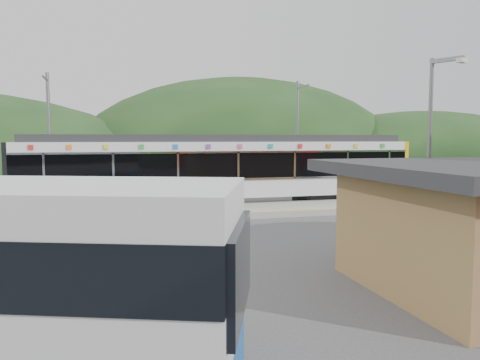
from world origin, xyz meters
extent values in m
plane|color=#4C4C4F|center=(0.00, 0.00, 0.00)|extent=(120.00, 120.00, 0.00)
ellipsoid|color=#1E3D19|center=(16.00, 54.00, 0.00)|extent=(52.00, 39.00, 26.00)
ellipsoid|color=#1E3D19|center=(45.00, 48.00, 0.00)|extent=(44.00, 33.00, 16.00)
cube|color=#9E9E99|center=(0.00, 3.30, 0.15)|extent=(26.00, 3.20, 0.30)
cube|color=yellow|center=(0.00, 2.00, 0.30)|extent=(26.00, 0.10, 0.01)
cube|color=black|center=(-4.29, 6.00, 0.30)|extent=(3.20, 2.20, 0.56)
cube|color=black|center=(7.71, 6.00, 0.30)|extent=(3.20, 2.20, 0.56)
cube|color=silver|center=(1.71, 6.00, 1.04)|extent=(20.00, 2.90, 0.92)
cube|color=black|center=(1.71, 6.00, 2.23)|extent=(20.00, 2.96, 1.45)
cube|color=silver|center=(1.71, 4.50, 1.55)|extent=(20.00, 0.05, 0.10)
cube|color=silver|center=(1.71, 4.50, 2.90)|extent=(20.00, 0.05, 0.10)
cube|color=silver|center=(1.71, 6.00, 3.17)|extent=(20.00, 2.90, 0.45)
cube|color=#2D2D30|center=(1.71, 6.00, 3.58)|extent=(19.40, 2.50, 0.36)
cube|color=#EAB30C|center=(11.83, 6.00, 1.90)|extent=(0.24, 2.92, 3.00)
cube|color=black|center=(-8.39, 6.00, 1.90)|extent=(0.20, 2.92, 3.00)
cube|color=silver|center=(-6.79, 4.50, 2.23)|extent=(0.10, 0.05, 1.35)
cube|color=silver|center=(-3.79, 4.50, 2.23)|extent=(0.10, 0.05, 1.35)
cube|color=silver|center=(-0.79, 4.50, 2.23)|extent=(0.10, 0.05, 1.35)
cube|color=silver|center=(2.21, 4.50, 2.23)|extent=(0.10, 0.05, 1.35)
cube|color=silver|center=(5.21, 4.50, 2.23)|extent=(0.10, 0.05, 1.35)
cube|color=silver|center=(8.21, 4.50, 2.23)|extent=(0.10, 0.05, 1.35)
cube|color=silver|center=(10.71, 4.50, 2.23)|extent=(0.10, 0.05, 1.35)
cube|color=red|center=(-7.29, 4.51, 3.18)|extent=(0.22, 0.04, 0.22)
cube|color=orange|center=(-5.69, 4.51, 3.18)|extent=(0.22, 0.04, 0.22)
cube|color=yellow|center=(-4.09, 4.51, 3.18)|extent=(0.22, 0.04, 0.22)
cube|color=green|center=(-2.49, 4.51, 3.18)|extent=(0.22, 0.04, 0.22)
cube|color=blue|center=(-0.89, 4.51, 3.18)|extent=(0.22, 0.04, 0.22)
cube|color=purple|center=(0.71, 4.51, 3.18)|extent=(0.22, 0.04, 0.22)
cube|color=#E54C8C|center=(2.31, 4.51, 3.18)|extent=(0.22, 0.04, 0.22)
cube|color=#19A5A5|center=(3.91, 4.51, 3.18)|extent=(0.22, 0.04, 0.22)
cube|color=red|center=(5.51, 4.51, 3.18)|extent=(0.22, 0.04, 0.22)
cube|color=orange|center=(7.11, 4.51, 3.18)|extent=(0.22, 0.04, 0.22)
cube|color=yellow|center=(8.71, 4.51, 3.18)|extent=(0.22, 0.04, 0.22)
cube|color=green|center=(10.31, 4.51, 3.18)|extent=(0.22, 0.04, 0.22)
cylinder|color=slate|center=(-7.00, 8.60, 3.50)|extent=(0.18, 0.18, 7.00)
cube|color=slate|center=(-7.00, 7.80, 6.60)|extent=(0.08, 1.80, 0.08)
cylinder|color=slate|center=(7.00, 8.60, 3.50)|extent=(0.18, 0.18, 7.00)
cube|color=slate|center=(7.00, 7.80, 6.60)|extent=(0.08, 1.80, 0.08)
cylinder|color=slate|center=(5.48, -5.68, 2.98)|extent=(0.12, 0.12, 5.95)
cube|color=slate|center=(5.48, -6.13, 5.85)|extent=(0.51, 0.96, 0.12)
cube|color=silver|center=(5.48, -6.58, 5.78)|extent=(0.39, 0.31, 0.12)
camera|label=1|loc=(-3.80, -17.88, 3.57)|focal=35.00mm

